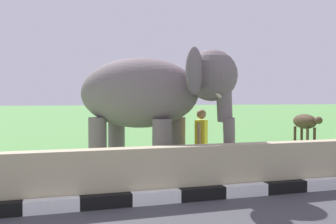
# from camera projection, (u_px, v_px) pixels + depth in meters

# --- Properties ---
(striped_curb) EXTENTS (16.20, 0.20, 0.24)m
(striped_curb) POSITION_uv_depth(u_px,v_px,m) (80.00, 204.00, 6.39)
(striped_curb) COLOR white
(striped_curb) RESTS_ON ground_plane
(barrier_parapet) EXTENTS (28.00, 0.36, 1.00)m
(barrier_parapet) POSITION_uv_depth(u_px,v_px,m) (201.00, 171.00, 7.35)
(barrier_parapet) COLOR tan
(barrier_parapet) RESTS_ON ground_plane
(elephant) EXTENTS (3.91, 3.72, 3.02)m
(elephant) POSITION_uv_depth(u_px,v_px,m) (151.00, 95.00, 8.99)
(elephant) COLOR slate
(elephant) RESTS_ON ground_plane
(person_handler) EXTENTS (0.44, 0.60, 1.66)m
(person_handler) POSITION_uv_depth(u_px,v_px,m) (201.00, 140.00, 9.01)
(person_handler) COLOR navy
(person_handler) RESTS_ON ground_plane
(cow_near) EXTENTS (0.61, 1.88, 1.23)m
(cow_near) POSITION_uv_depth(u_px,v_px,m) (305.00, 122.00, 16.78)
(cow_near) COLOR #473323
(cow_near) RESTS_ON ground_plane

